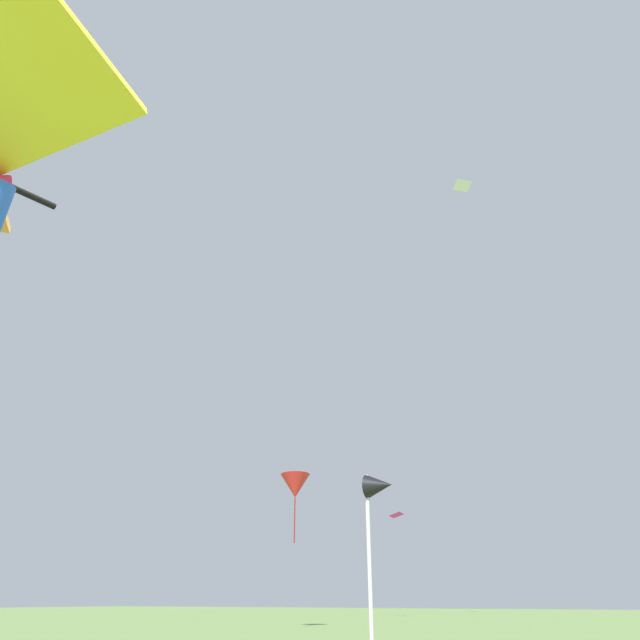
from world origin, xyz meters
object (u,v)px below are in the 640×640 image
object	(u,v)px
distant_kite_white_mid_right	(462,185)
distant_kite_magenta_high_right	(396,514)
distant_kite_red_low_left	(295,486)
marker_flag	(378,500)

from	to	relation	value
distant_kite_white_mid_right	distant_kite_magenta_high_right	bearing A→B (deg)	162.15
distant_kite_red_low_left	distant_kite_white_mid_right	size ratio (longest dim) A/B	2.21
distant_kite_magenta_high_right	marker_flag	xyz separation A→B (m)	(9.39, -23.77, -2.96)
distant_kite_red_low_left	marker_flag	xyz separation A→B (m)	(7.61, -10.94, -2.35)
distant_kite_red_low_left	marker_flag	size ratio (longest dim) A/B	1.05
distant_kite_magenta_high_right	marker_flag	bearing A→B (deg)	-68.45
distant_kite_white_mid_right	marker_flag	bearing A→B (deg)	-80.50
distant_kite_white_mid_right	distant_kite_magenta_high_right	distance (m)	18.15
distant_kite_red_low_left	marker_flag	distance (m)	13.53
distant_kite_red_low_left	distant_kite_magenta_high_right	distance (m)	12.97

